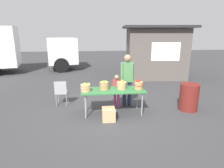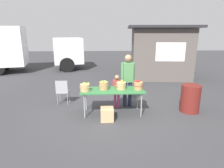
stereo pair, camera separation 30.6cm
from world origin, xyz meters
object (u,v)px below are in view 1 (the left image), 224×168
object	(u,v)px
apple_basket_red_0	(138,85)
child_customer	(117,89)
trash_barrel	(189,97)
apple_basket_green_1	(104,85)
apple_basket_green_2	(122,85)
market_table	(113,91)
folding_chair	(61,91)
vendor_adult	(127,76)
apple_basket_green_0	(86,88)
produce_crate	(109,114)

from	to	relation	value
apple_basket_red_0	child_customer	size ratio (longest dim) A/B	0.26
apple_basket_red_0	trash_barrel	size ratio (longest dim) A/B	0.34
apple_basket_green_1	trash_barrel	bearing A→B (deg)	-0.97
apple_basket_green_1	child_customer	distance (m)	0.60
apple_basket_green_2	market_table	bearing A→B (deg)	-165.33
folding_chair	apple_basket_green_2	bearing A→B (deg)	159.86
market_table	folding_chair	size ratio (longest dim) A/B	2.21
apple_basket_red_0	vendor_adult	bearing A→B (deg)	114.40
apple_basket_red_0	vendor_adult	world-z (taller)	vendor_adult
folding_chair	apple_basket_green_0	bearing A→B (deg)	134.84
apple_basket_green_2	apple_basket_red_0	world-z (taller)	apple_basket_red_0
child_customer	apple_basket_green_2	bearing A→B (deg)	131.42
vendor_adult	child_customer	xyz separation A→B (m)	(-0.37, -0.15, -0.37)
market_table	vendor_adult	bearing A→B (deg)	46.33
child_customer	market_table	bearing A→B (deg)	92.63
apple_basket_green_2	trash_barrel	size ratio (longest dim) A/B	0.36
market_table	apple_basket_green_0	xyz separation A→B (m)	(-0.81, -0.06, 0.16)
market_table	apple_basket_green_2	size ratio (longest dim) A/B	6.24
child_customer	produce_crate	world-z (taller)	child_customer
apple_basket_green_2	apple_basket_red_0	size ratio (longest dim) A/B	1.05
apple_basket_green_0	trash_barrel	bearing A→B (deg)	1.26
apple_basket_green_2	apple_basket_red_0	bearing A→B (deg)	-6.36
apple_basket_red_0	folding_chair	size ratio (longest dim) A/B	0.34
trash_barrel	folding_chair	bearing A→B (deg)	168.34
market_table	trash_barrel	size ratio (longest dim) A/B	2.22
apple_basket_green_1	child_customer	bearing A→B (deg)	40.22
apple_basket_green_0	apple_basket_green_2	size ratio (longest dim) A/B	1.00
folding_chair	trash_barrel	size ratio (longest dim) A/B	1.00
market_table	vendor_adult	distance (m)	0.83
apple_basket_green_0	vendor_adult	distance (m)	1.49
market_table	apple_basket_green_2	distance (m)	0.32
apple_basket_green_0	apple_basket_green_1	world-z (taller)	apple_basket_green_1
apple_basket_green_0	market_table	bearing A→B (deg)	4.57
market_table	apple_basket_red_0	world-z (taller)	apple_basket_red_0
apple_basket_red_0	trash_barrel	distance (m)	1.71
market_table	child_customer	distance (m)	0.45
market_table	child_customer	xyz separation A→B (m)	(0.16, 0.41, -0.05)
apple_basket_green_2	child_customer	bearing A→B (deg)	107.37
apple_basket_green_1	produce_crate	world-z (taller)	apple_basket_green_1
apple_basket_green_0	trash_barrel	xyz separation A→B (m)	(3.25, 0.07, -0.44)
apple_basket_green_0	apple_basket_green_2	world-z (taller)	apple_basket_green_2
market_table	apple_basket_green_2	world-z (taller)	apple_basket_green_2
apple_basket_green_2	produce_crate	bearing A→B (deg)	-128.61
child_customer	folding_chair	world-z (taller)	child_customer
folding_chair	trash_barrel	world-z (taller)	folding_chair
market_table	apple_basket_red_0	size ratio (longest dim) A/B	6.58
market_table	apple_basket_green_1	distance (m)	0.32
apple_basket_green_0	produce_crate	world-z (taller)	apple_basket_green_0
apple_basket_red_0	trash_barrel	xyz separation A→B (m)	(1.65, -0.01, -0.45)
produce_crate	apple_basket_green_1	bearing A→B (deg)	98.74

